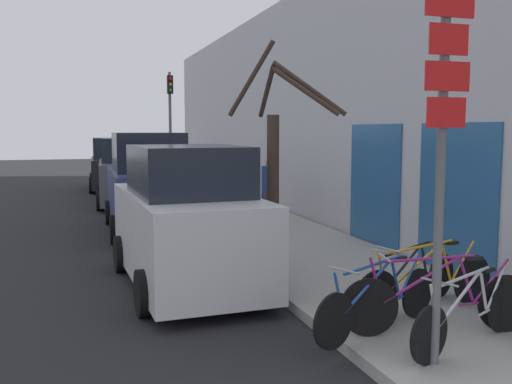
# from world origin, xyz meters

# --- Properties ---
(ground_plane) EXTENTS (80.00, 80.00, 0.00)m
(ground_plane) POSITION_xyz_m (0.00, 11.20, 0.00)
(ground_plane) COLOR black
(sidewalk_curb) EXTENTS (3.20, 32.00, 0.15)m
(sidewalk_curb) POSITION_xyz_m (2.60, 14.00, 0.07)
(sidewalk_curb) COLOR #9E9B93
(sidewalk_curb) RESTS_ON ground
(building_facade) EXTENTS (0.23, 32.00, 6.50)m
(building_facade) POSITION_xyz_m (4.35, 13.91, 3.23)
(building_facade) COLOR #BCBCC1
(building_facade) RESTS_ON ground
(signpost) EXTENTS (0.56, 0.12, 3.96)m
(signpost) POSITION_xyz_m (1.63, 2.67, 2.41)
(signpost) COLOR #595B60
(signpost) RESTS_ON sidewalk_curb
(bicycle_0) EXTENTS (2.04, 0.85, 0.88)m
(bicycle_0) POSITION_xyz_m (2.28, 2.97, 0.53)
(bicycle_0) COLOR black
(bicycle_0) RESTS_ON sidewalk_curb
(bicycle_1) EXTENTS (2.36, 0.65, 0.98)m
(bicycle_1) POSITION_xyz_m (2.20, 3.42, 0.56)
(bicycle_1) COLOR black
(bicycle_1) RESTS_ON sidewalk_curb
(bicycle_2) EXTENTS (2.14, 0.96, 0.90)m
(bicycle_2) POSITION_xyz_m (1.56, 3.69, 0.54)
(bicycle_2) COLOR black
(bicycle_2) RESTS_ON sidewalk_curb
(bicycle_3) EXTENTS (2.42, 0.63, 0.98)m
(bicycle_3) POSITION_xyz_m (2.52, 4.10, 0.56)
(bicycle_3) COLOR black
(bicycle_3) RESTS_ON sidewalk_curb
(bicycle_4) EXTENTS (2.01, 0.92, 0.89)m
(bicycle_4) POSITION_xyz_m (2.48, 4.41, 0.53)
(bicycle_4) COLOR black
(bicycle_4) RESTS_ON sidewalk_curb
(parked_car_0) EXTENTS (2.18, 4.40, 2.35)m
(parked_car_0) POSITION_xyz_m (-0.16, 6.96, 1.08)
(parked_car_0) COLOR silver
(parked_car_0) RESTS_ON ground
(parked_car_1) EXTENTS (2.11, 4.59, 2.53)m
(parked_car_1) POSITION_xyz_m (-0.10, 12.38, 1.14)
(parked_car_1) COLOR navy
(parked_car_1) RESTS_ON ground
(parked_car_2) EXTENTS (2.13, 4.73, 2.32)m
(parked_car_2) POSITION_xyz_m (-0.17, 18.02, 1.06)
(parked_car_2) COLOR #51565B
(parked_car_2) RESTS_ON ground
(parked_car_3) EXTENTS (2.15, 4.48, 2.26)m
(parked_car_3) POSITION_xyz_m (-0.23, 23.29, 1.02)
(parked_car_3) COLOR black
(parked_car_3) RESTS_ON ground
(pedestrian_near) EXTENTS (0.45, 0.39, 1.78)m
(pedestrian_near) POSITION_xyz_m (2.82, 11.33, 1.18)
(pedestrian_near) COLOR #333338
(pedestrian_near) RESTS_ON sidewalk_curb
(street_tree) EXTENTS (1.83, 1.54, 3.98)m
(street_tree) POSITION_xyz_m (1.45, 7.10, 1.96)
(street_tree) COLOR #3D2D23
(street_tree) RESTS_ON sidewalk_curb
(traffic_light) EXTENTS (0.20, 0.30, 4.50)m
(traffic_light) POSITION_xyz_m (1.48, 18.28, 3.03)
(traffic_light) COLOR #595B60
(traffic_light) RESTS_ON sidewalk_curb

